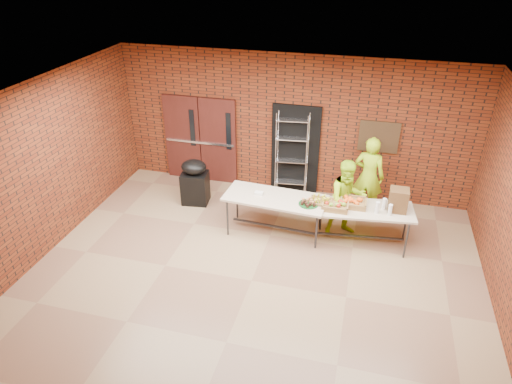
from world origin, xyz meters
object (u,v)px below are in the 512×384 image
at_px(covered_grill, 195,182).
at_px(volunteer_man, 347,199).
at_px(table_right, 363,211).
at_px(volunteer_woman, 369,176).
at_px(coffee_dispenser, 398,200).
at_px(table_left, 275,200).
at_px(wire_rack, 292,154).

distance_m(covered_grill, volunteer_man, 3.40).
relative_size(table_right, volunteer_woman, 1.11).
height_order(covered_grill, volunteer_man, volunteer_man).
height_order(table_right, volunteer_man, volunteer_man).
bearing_deg(table_right, coffee_dispenser, 0.49).
bearing_deg(coffee_dispenser, table_right, -172.39).
relative_size(table_right, volunteer_man, 1.22).
bearing_deg(volunteer_man, table_right, -58.34).
bearing_deg(table_left, wire_rack, 93.94).
bearing_deg(volunteer_man, table_left, 169.14).
distance_m(table_left, table_right, 1.72).
height_order(wire_rack, covered_grill, wire_rack).
bearing_deg(table_right, volunteer_woman, 81.50).
xyz_separation_m(table_right, volunteer_woman, (0.03, 1.16, 0.18)).
distance_m(volunteer_woman, volunteer_man, 1.00).
height_order(wire_rack, table_left, wire_rack).
bearing_deg(coffee_dispenser, volunteer_woman, 118.27).
relative_size(table_left, covered_grill, 1.97).
bearing_deg(volunteer_woman, volunteer_man, 81.13).
xyz_separation_m(table_left, covered_grill, (-2.00, 0.73, -0.23)).
bearing_deg(volunteer_woman, wire_rack, -2.31).
distance_m(wire_rack, volunteer_man, 1.97).
xyz_separation_m(covered_grill, volunteer_man, (3.37, -0.40, 0.29)).
xyz_separation_m(wire_rack, table_right, (1.72, -1.63, -0.27)).
bearing_deg(table_left, volunteer_man, 17.36).
distance_m(table_right, volunteer_man, 0.42).
height_order(table_left, coffee_dispenser, coffee_dispenser).
xyz_separation_m(table_left, volunteer_man, (1.37, 0.33, 0.05)).
distance_m(wire_rack, volunteer_woman, 1.81).
bearing_deg(wire_rack, table_left, -96.70).
height_order(wire_rack, volunteer_woman, wire_rack).
relative_size(table_right, coffee_dispenser, 4.36).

